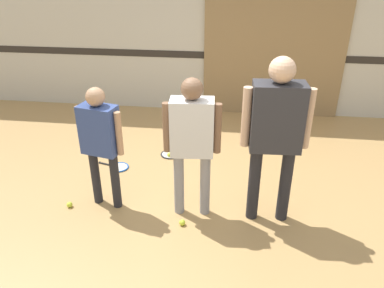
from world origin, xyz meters
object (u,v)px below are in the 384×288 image
(person_student_left, at_px, (100,136))
(racket_spare_on_floor, at_px, (170,153))
(tennis_ball_stray_left, at_px, (70,205))
(tennis_ball_near_instructor, at_px, (182,223))
(racket_second_spare, at_px, (118,167))
(tennis_ball_by_spare_racket, at_px, (169,155))
(person_student_right, at_px, (276,126))
(person_instructor, at_px, (192,135))

(person_student_left, bearing_deg, racket_spare_on_floor, 81.32)
(person_student_left, relative_size, tennis_ball_stray_left, 21.43)
(racket_spare_on_floor, xyz_separation_m, tennis_ball_near_instructor, (0.42, -1.56, 0.02))
(person_student_left, xyz_separation_m, tennis_ball_stray_left, (-0.42, -0.13, -0.84))
(racket_spare_on_floor, bearing_deg, person_student_left, 141.64)
(racket_second_spare, bearing_deg, tennis_ball_by_spare_racket, -133.50)
(person_student_right, xyz_separation_m, racket_spare_on_floor, (-1.32, 1.30, -1.10))
(person_instructor, bearing_deg, tennis_ball_by_spare_racket, 107.15)
(racket_second_spare, bearing_deg, racket_spare_on_floor, -128.29)
(tennis_ball_stray_left, bearing_deg, person_student_right, 2.75)
(tennis_ball_stray_left, bearing_deg, tennis_ball_near_instructor, -6.51)
(racket_second_spare, distance_m, tennis_ball_by_spare_racket, 0.75)
(person_student_right, height_order, tennis_ball_by_spare_racket, person_student_right)
(racket_second_spare, xyz_separation_m, tennis_ball_by_spare_racket, (0.64, 0.39, 0.02))
(racket_spare_on_floor, bearing_deg, person_instructor, -176.55)
(racket_spare_on_floor, relative_size, tennis_ball_stray_left, 8.12)
(person_student_right, bearing_deg, racket_spare_on_floor, -48.02)
(person_student_left, bearing_deg, person_instructor, 10.97)
(person_student_right, relative_size, tennis_ball_stray_left, 27.11)
(person_student_left, distance_m, racket_spare_on_floor, 1.63)
(tennis_ball_near_instructor, bearing_deg, racket_second_spare, 134.03)
(tennis_ball_near_instructor, distance_m, tennis_ball_stray_left, 1.34)
(person_student_right, distance_m, tennis_ball_near_instructor, 1.43)
(racket_second_spare, bearing_deg, person_student_right, 172.37)
(tennis_ball_near_instructor, bearing_deg, person_student_left, 163.07)
(tennis_ball_by_spare_racket, bearing_deg, person_instructor, -68.51)
(racket_second_spare, distance_m, tennis_ball_near_instructor, 1.52)
(person_student_left, height_order, tennis_ball_stray_left, person_student_left)
(person_student_right, bearing_deg, tennis_ball_by_spare_racket, -46.25)
(person_instructor, bearing_deg, tennis_ball_near_instructor, -110.79)
(tennis_ball_near_instructor, bearing_deg, tennis_ball_by_spare_racket, 105.52)
(person_student_left, height_order, person_student_right, person_student_right)
(person_student_left, height_order, racket_spare_on_floor, person_student_left)
(person_instructor, bearing_deg, person_student_left, 173.92)
(person_student_right, height_order, tennis_ball_stray_left, person_student_right)
(person_instructor, height_order, person_student_right, person_student_right)
(racket_spare_on_floor, distance_m, tennis_ball_near_instructor, 1.62)
(person_instructor, distance_m, tennis_ball_by_spare_racket, 1.62)
(person_student_left, relative_size, tennis_ball_by_spare_racket, 21.43)
(racket_second_spare, distance_m, tennis_ball_stray_left, 0.98)
(racket_second_spare, height_order, tennis_ball_stray_left, tennis_ball_stray_left)
(person_instructor, height_order, person_student_left, person_instructor)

